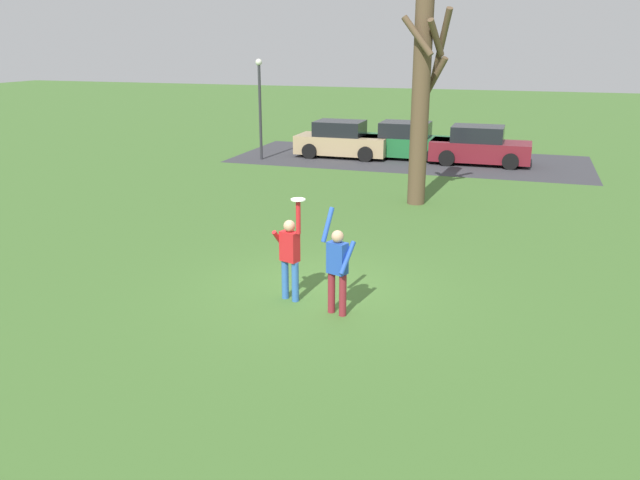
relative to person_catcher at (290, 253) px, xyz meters
The scene contains 10 objects.
ground_plane 1.20m from the person_catcher, 56.95° to the left, with size 120.00×120.00×0.00m, color #426B2D.
person_catcher is the anchor object (origin of this frame).
person_defender 1.15m from the person_catcher, 19.16° to the right, with size 0.62×0.56×2.04m.
frisbee_disc 1.13m from the person_catcher, 19.16° to the right, with size 0.28×0.28×0.02m, color white.
parked_car_tan 16.57m from the person_catcher, 102.57° to the left, with size 4.11×2.05×1.59m.
parked_car_green 16.70m from the person_catcher, 92.59° to the left, with size 4.11×2.05×1.59m.
parked_car_maroon 16.46m from the person_catcher, 81.68° to the left, with size 4.11×2.05×1.59m.
parking_strip 16.47m from the person_catcher, 92.10° to the left, with size 15.20×6.40×0.01m, color #38383D.
bare_tree_tall 9.04m from the person_catcher, 82.97° to the left, with size 1.51×1.52×6.48m.
lamppost_by_lot 16.02m from the person_catcher, 115.18° to the left, with size 0.28×0.28×4.26m.
Camera 1 is at (3.80, -11.51, 4.92)m, focal length 35.40 mm.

